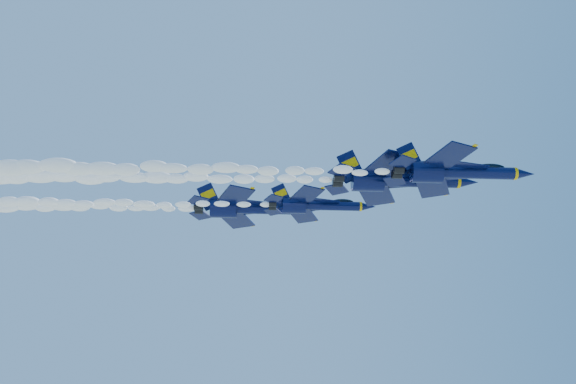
{
  "coord_description": "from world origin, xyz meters",
  "views": [
    {
      "loc": [
        -7.66,
        -75.43,
        114.12
      ],
      "look_at": [
        -4.05,
        0.05,
        152.1
      ],
      "focal_mm": 40.0,
      "sensor_mm": 36.0,
      "label": 1
    }
  ],
  "objects_px": {
    "jet_second": "(396,180)",
    "jet_fourth": "(248,208)",
    "jet_lead": "(455,172)",
    "jet_third": "(315,205)"
  },
  "relations": [
    {
      "from": "jet_second",
      "to": "jet_fourth",
      "type": "bearing_deg",
      "value": 137.72
    },
    {
      "from": "jet_third",
      "to": "jet_fourth",
      "type": "height_order",
      "value": "jet_fourth"
    },
    {
      "from": "jet_second",
      "to": "jet_fourth",
      "type": "distance_m",
      "value": 25.66
    },
    {
      "from": "jet_lead",
      "to": "jet_third",
      "type": "relative_size",
      "value": 1.12
    },
    {
      "from": "jet_second",
      "to": "jet_third",
      "type": "distance_m",
      "value": 13.51
    },
    {
      "from": "jet_lead",
      "to": "jet_fourth",
      "type": "bearing_deg",
      "value": 136.2
    },
    {
      "from": "jet_lead",
      "to": "jet_second",
      "type": "height_order",
      "value": "jet_second"
    },
    {
      "from": "jet_lead",
      "to": "jet_third",
      "type": "distance_m",
      "value": 21.83
    },
    {
      "from": "jet_second",
      "to": "jet_fourth",
      "type": "xyz_separation_m",
      "value": [
        -18.78,
        17.08,
        3.73
      ]
    },
    {
      "from": "jet_third",
      "to": "jet_second",
      "type": "bearing_deg",
      "value": -46.03
    }
  ]
}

